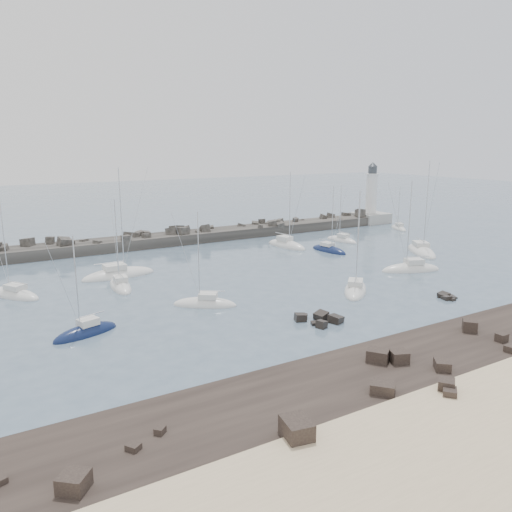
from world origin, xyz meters
The scene contains 18 objects.
ground centered at (0.00, 0.00, 0.00)m, with size 400.00×400.00×0.00m, color #4A5F74.
rock_shelf centered at (-0.13, -22.02, 0.02)m, with size 140.00×12.00×1.94m.
rock_cluster_near centered at (-4.06, -8.96, 0.19)m, with size 4.39×4.21×1.51m.
rock_cluster_far centered at (13.92, -10.06, 0.02)m, with size 2.26×2.61×1.13m.
breakwater centered at (-7.57, 38.00, 0.32)m, with size 115.00×7.16×5.34m.
lighthouse centered at (47.00, 38.00, 3.09)m, with size 7.00×7.00×14.60m.
sailboat_0 centered at (-30.36, 16.87, 0.13)m, with size 6.55×8.24×12.89m.
sailboat_1 centered at (-25.67, -0.33, 0.14)m, with size 6.88×3.90×10.65m.
sailboat_2 centered at (-18.28, 14.00, 0.14)m, with size 3.04×7.80×12.17m.
sailboat_3 centered at (-16.98, 19.47, 0.14)m, with size 10.36×3.68×16.04m.
sailboat_4 centered at (-12.10, 1.81, 0.13)m, with size 7.24×6.06×11.60m.
sailboat_5 centered at (14.46, 24.67, 0.16)m, with size 4.27×9.40×14.46m.
sailboat_6 centered at (6.35, -2.62, 0.14)m, with size 7.87×7.89×13.44m.
sailboat_7 centered at (18.60, 17.85, 0.13)m, with size 3.08×7.83×12.11m.
sailboat_8 centered at (20.19, 1.10, 0.15)m, with size 9.20×5.70×14.01m.
sailboat_9 centered at (26.30, 23.60, 0.13)m, with size 3.09×7.37×11.41m.
sailboat_10 centered at (31.21, 8.90, 0.14)m, with size 8.11×10.75×16.48m.
sailboat_11 centered at (45.65, 27.83, 0.13)m, with size 4.08×6.40×9.89m.
Camera 1 is at (-34.59, -47.45, 17.87)m, focal length 35.00 mm.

